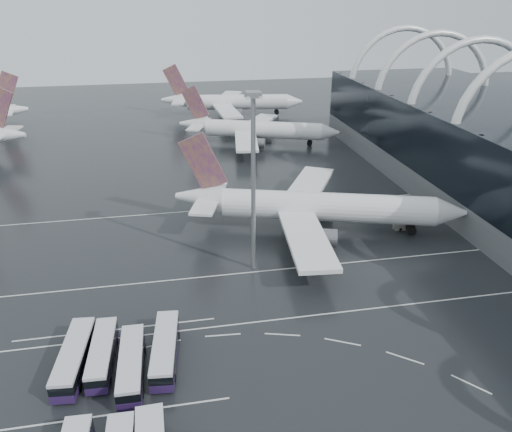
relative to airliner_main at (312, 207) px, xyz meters
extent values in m
plane|color=black|center=(-12.76, -26.39, -4.87)|extent=(420.00, 420.00, 0.00)
torus|color=white|center=(45.24, 20.61, 13.13)|extent=(33.80, 1.80, 33.80)
torus|color=white|center=(45.24, 39.61, 13.13)|extent=(33.80, 1.80, 33.80)
torus|color=white|center=(45.24, 58.61, 13.13)|extent=(33.80, 1.80, 33.80)
cube|color=silver|center=(-12.76, -28.39, -4.87)|extent=(120.00, 0.25, 0.01)
cube|color=silver|center=(-12.76, -14.39, -4.87)|extent=(120.00, 0.25, 0.01)
cube|color=silver|center=(-12.76, 13.61, -4.87)|extent=(120.00, 0.25, 0.01)
cube|color=silver|center=(-36.76, -42.39, -4.87)|extent=(28.00, 0.25, 0.01)
cube|color=silver|center=(-36.76, -26.39, -4.87)|extent=(28.00, 0.25, 0.01)
cylinder|color=white|center=(2.80, -0.87, 0.18)|extent=(41.21, 17.70, 5.74)
cone|color=white|center=(25.39, -7.85, 0.18)|extent=(7.37, 7.24, 5.74)
cone|color=white|center=(-21.69, 6.70, 1.17)|extent=(11.16, 8.41, 5.74)
cube|color=#581A70|center=(-20.74, 6.41, 8.50)|extent=(9.29, 3.39, 12.18)
cube|color=white|center=(-19.80, 6.12, 1.17)|extent=(9.52, 18.35, 0.50)
cube|color=white|center=(-4.64, -11.52, -0.42)|extent=(9.14, 25.28, 0.79)
cube|color=white|center=(2.67, 12.13, -0.42)|extent=(18.12, 25.00, 0.79)
cylinder|color=slate|center=(-0.78, -9.09, -2.20)|extent=(6.20, 4.83, 3.37)
cylinder|color=slate|center=(4.49, 7.94, -2.20)|extent=(6.20, 4.83, 3.37)
cube|color=black|center=(-0.99, 0.30, -3.78)|extent=(13.23, 9.57, 2.18)
cylinder|color=white|center=(2.92, 62.08, -0.31)|extent=(35.66, 17.08, 5.18)
cone|color=white|center=(22.40, 55.07, -0.31)|extent=(6.80, 6.69, 5.18)
cone|color=white|center=(-18.24, 69.69, 0.58)|extent=(10.16, 7.90, 5.18)
cube|color=#581A70|center=(-17.40, 69.39, 7.19)|extent=(8.28, 3.42, 10.99)
cube|color=white|center=(-16.56, 69.08, 0.58)|extent=(9.23, 16.50, 0.45)
cube|color=white|center=(-4.23, 52.77, -0.85)|extent=(9.23, 22.98, 0.71)
cube|color=white|center=(3.34, 73.80, -0.85)|extent=(17.09, 22.29, 0.71)
cylinder|color=slate|center=(-0.64, 54.81, -2.46)|extent=(5.65, 4.52, 3.04)
cylinder|color=slate|center=(4.80, 69.95, -2.46)|extent=(5.65, 4.52, 3.04)
cube|color=black|center=(-0.44, 63.29, -3.89)|extent=(12.03, 9.01, 1.97)
cylinder|color=white|center=(1.05, 102.98, 0.13)|extent=(38.54, 11.36, 5.69)
cone|color=white|center=(22.80, 99.67, 0.13)|extent=(6.67, 6.51, 5.69)
cone|color=white|center=(-22.64, 106.59, 1.11)|extent=(10.55, 7.10, 5.69)
cube|color=#581A70|center=(-21.67, 106.45, 8.36)|extent=(9.43, 2.00, 12.05)
cube|color=white|center=(-20.70, 106.30, 1.11)|extent=(7.02, 18.11, 0.49)
cube|color=white|center=(-4.67, 91.46, -0.46)|extent=(8.28, 24.87, 0.78)
cube|color=white|center=(-0.98, 115.69, -0.46)|extent=(15.07, 25.36, 0.78)
cylinder|color=slate|center=(-1.25, 94.41, -2.23)|extent=(5.83, 4.11, 3.33)
cylinder|color=slate|center=(1.41, 111.86, -2.23)|extent=(5.83, 4.11, 3.33)
cube|color=black|center=(-2.83, 103.58, -3.79)|extent=(12.58, 7.98, 2.16)
cone|color=white|center=(-71.88, 63.40, 1.54)|extent=(11.61, 8.28, 6.10)
cube|color=white|center=(-73.93, 63.86, 1.54)|extent=(8.82, 19.51, 0.53)
cone|color=white|center=(-78.77, 99.60, 1.15)|extent=(10.68, 7.27, 5.73)
cube|color=#581A70|center=(-79.75, 99.44, 8.46)|extent=(9.48, 2.15, 12.14)
cube|color=white|center=(-80.72, 99.27, 1.15)|extent=(7.31, 18.26, 0.49)
cube|color=#231543|center=(-41.32, -33.64, -3.97)|extent=(4.07, 13.18, 1.10)
cube|color=black|center=(-41.32, -33.64, -2.78)|extent=(4.10, 12.93, 1.30)
cube|color=silver|center=(-41.32, -33.64, -1.90)|extent=(4.07, 13.18, 0.45)
cylinder|color=black|center=(-40.31, -37.90, -4.37)|extent=(0.44, 1.03, 1.00)
cylinder|color=black|center=(-43.08, -37.65, -4.37)|extent=(0.44, 1.03, 1.00)
cylinder|color=black|center=(-39.55, -29.64, -4.37)|extent=(0.44, 1.03, 1.00)
cylinder|color=black|center=(-42.32, -29.38, -4.37)|extent=(0.44, 1.03, 1.00)
cube|color=#231543|center=(-37.91, -33.40, -4.04)|extent=(3.19, 12.09, 1.01)
cube|color=black|center=(-37.91, -33.40, -2.94)|extent=(3.23, 11.85, 1.20)
cube|color=silver|center=(-37.91, -33.40, -2.13)|extent=(3.19, 12.09, 0.41)
cylinder|color=black|center=(-36.79, -37.29, -4.41)|extent=(0.36, 0.94, 0.92)
cylinder|color=black|center=(-39.36, -37.18, -4.41)|extent=(0.36, 0.94, 0.92)
cylinder|color=black|center=(-36.47, -29.62, -4.41)|extent=(0.36, 0.94, 0.92)
cylinder|color=black|center=(-39.03, -29.51, -4.41)|extent=(0.36, 0.94, 0.92)
cube|color=#231543|center=(-34.16, -36.29, -4.00)|extent=(3.04, 12.65, 1.07)
cube|color=black|center=(-34.16, -36.29, -2.84)|extent=(3.09, 12.40, 1.26)
cube|color=silver|center=(-34.16, -36.29, -1.99)|extent=(3.04, 12.65, 0.44)
cylinder|color=black|center=(-32.89, -40.35, -4.39)|extent=(0.36, 0.98, 0.97)
cylinder|color=black|center=(-35.58, -40.30, -4.39)|extent=(0.36, 0.98, 0.97)
cylinder|color=black|center=(-32.74, -32.28, -4.39)|extent=(0.36, 0.98, 0.97)
cylinder|color=black|center=(-35.44, -32.23, -4.39)|extent=(0.36, 0.98, 0.97)
cube|color=#231543|center=(-29.95, -34.13, -3.98)|extent=(4.14, 13.09, 1.09)
cube|color=black|center=(-29.95, -34.13, -2.79)|extent=(4.17, 12.84, 1.29)
cube|color=silver|center=(-29.95, -34.13, -1.93)|extent=(4.14, 13.09, 0.45)
cylinder|color=black|center=(-28.99, -38.37, -4.38)|extent=(0.44, 1.02, 0.99)
cylinder|color=black|center=(-31.73, -38.09, -4.38)|extent=(0.44, 1.02, 0.99)
cylinder|color=black|center=(-28.17, -30.17, -4.38)|extent=(0.44, 1.02, 0.99)
cylinder|color=black|center=(-30.91, -29.90, -4.38)|extent=(0.44, 1.02, 0.99)
cylinder|color=gray|center=(-14.32, -12.92, 9.93)|extent=(0.74, 0.74, 29.61)
cube|color=gray|center=(-14.32, -12.92, 25.06)|extent=(2.33, 2.33, 0.85)
cube|color=white|center=(-14.32, -12.92, 24.74)|extent=(2.12, 2.12, 0.42)
cube|color=slate|center=(9.17, 5.62, -4.20)|extent=(2.46, 1.45, 1.34)
cube|color=gold|center=(-4.23, -8.82, -4.24)|extent=(2.32, 1.37, 1.27)
cube|color=slate|center=(17.45, -3.45, -4.25)|extent=(2.28, 1.35, 1.24)
camera|label=1|loc=(-28.09, -87.13, 39.28)|focal=35.00mm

